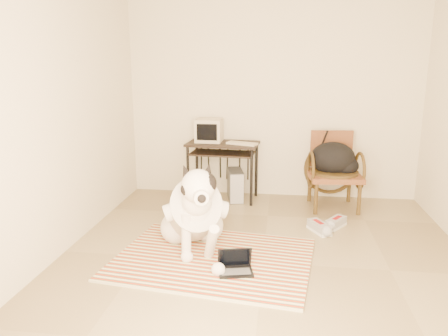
% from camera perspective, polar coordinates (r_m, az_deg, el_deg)
% --- Properties ---
extents(floor, '(4.50, 4.50, 0.00)m').
position_cam_1_polar(floor, '(4.28, 5.12, -12.25)').
color(floor, '#8F7D57').
rests_on(floor, ground).
extents(wall_back, '(4.50, 0.00, 4.50)m').
position_cam_1_polar(wall_back, '(6.12, 6.34, 8.77)').
color(wall_back, beige).
rests_on(wall_back, floor).
extents(wall_front, '(4.50, 0.00, 4.50)m').
position_cam_1_polar(wall_front, '(1.69, 2.69, -4.30)').
color(wall_front, beige).
rests_on(wall_front, floor).
extents(wall_left, '(0.00, 4.50, 4.50)m').
position_cam_1_polar(wall_left, '(4.43, -21.44, 6.03)').
color(wall_left, beige).
rests_on(wall_left, floor).
extents(rug, '(2.02, 1.65, 0.02)m').
position_cam_1_polar(rug, '(4.32, -1.43, -11.75)').
color(rug, '#B83216').
rests_on(rug, floor).
extents(dog, '(0.77, 1.26, 1.00)m').
position_cam_1_polar(dog, '(4.40, -3.88, -5.86)').
color(dog, white).
rests_on(dog, rug).
extents(laptop, '(0.35, 0.28, 0.22)m').
position_cam_1_polar(laptop, '(4.04, 1.47, -12.65)').
color(laptop, black).
rests_on(laptop, rug).
extents(computer_desk, '(1.00, 0.61, 0.80)m').
position_cam_1_polar(computer_desk, '(5.96, -0.18, 2.25)').
color(computer_desk, black).
rests_on(computer_desk, floor).
extents(crt_monitor, '(0.36, 0.35, 0.31)m').
position_cam_1_polar(crt_monitor, '(6.01, -1.96, 4.94)').
color(crt_monitor, beige).
rests_on(crt_monitor, computer_desk).
extents(desk_keyboard, '(0.43, 0.28, 0.03)m').
position_cam_1_polar(desk_keyboard, '(5.82, 2.36, 3.22)').
color(desk_keyboard, beige).
rests_on(desk_keyboard, computer_desk).
extents(pc_tower, '(0.28, 0.48, 0.42)m').
position_cam_1_polar(pc_tower, '(6.04, 1.49, -2.23)').
color(pc_tower, '#505052').
rests_on(pc_tower, floor).
extents(rattan_chair, '(0.70, 0.68, 0.98)m').
position_cam_1_polar(rattan_chair, '(5.86, 14.13, -0.28)').
color(rattan_chair, brown).
rests_on(rattan_chair, floor).
extents(backpack, '(0.61, 0.47, 0.42)m').
position_cam_1_polar(backpack, '(5.79, 14.28, 1.09)').
color(backpack, black).
rests_on(backpack, rattan_chair).
extents(sneaker_left, '(0.27, 0.35, 0.12)m').
position_cam_1_polar(sneaker_left, '(5.07, 12.33, -7.61)').
color(sneaker_left, silver).
rests_on(sneaker_left, floor).
extents(sneaker_right, '(0.28, 0.34, 0.11)m').
position_cam_1_polar(sneaker_right, '(5.26, 14.41, -6.98)').
color(sneaker_right, silver).
rests_on(sneaker_right, floor).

